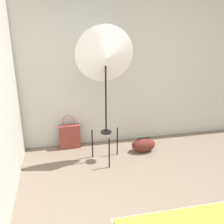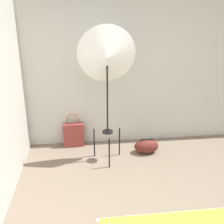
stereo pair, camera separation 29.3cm
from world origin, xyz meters
name	(u,v)px [view 2 (the right image)]	position (x,y,z in m)	size (l,w,h in m)	color
wall_back	(127,66)	(0.00, 2.33, 1.30)	(8.00, 0.05, 2.60)	beige
photo_umbrella	(107,57)	(-0.37, 1.70, 1.54)	(0.79, 0.38, 1.96)	black
tote_bag	(74,134)	(-0.89, 2.19, 0.21)	(0.34, 0.10, 0.57)	brown
duffel_bag	(146,146)	(0.26, 1.83, 0.12)	(0.39, 0.23, 0.24)	#5B231E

